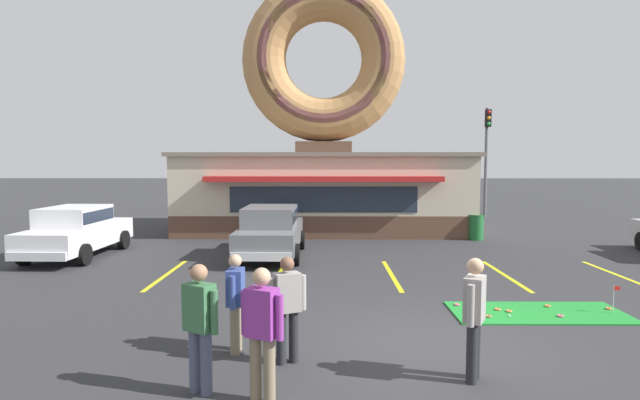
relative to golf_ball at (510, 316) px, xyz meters
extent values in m
plane|color=#2D2D30|center=(-1.92, -1.35, -0.05)|extent=(160.00, 160.00, 0.00)
cube|color=brown|center=(-3.60, 12.65, 0.40)|extent=(12.00, 6.00, 0.90)
cube|color=beige|center=(-3.60, 12.65, 2.00)|extent=(12.00, 6.00, 2.30)
cube|color=slate|center=(-3.60, 12.65, 3.23)|extent=(12.30, 6.30, 0.16)
cube|color=#B21E1E|center=(-3.60, 9.35, 2.30)|extent=(9.00, 0.60, 0.20)
cube|color=#232D3D|center=(-3.60, 9.64, 1.50)|extent=(7.20, 0.03, 1.00)
cube|color=brown|center=(-3.60, 12.65, 3.56)|extent=(2.40, 1.80, 0.50)
torus|color=#B27F4C|center=(-3.60, 12.65, 7.36)|extent=(7.10, 1.90, 7.10)
torus|color=#D8728C|center=(-3.60, 12.22, 7.36)|extent=(6.24, 1.05, 6.24)
cube|color=#1E842D|center=(0.68, 0.32, -0.04)|extent=(3.40, 1.46, 0.03)
torus|color=#D17F47|center=(1.04, 0.68, 0.00)|extent=(0.13, 0.13, 0.04)
torus|color=#D8667F|center=(-0.81, 0.76, 0.00)|extent=(0.13, 0.13, 0.04)
torus|color=#D17F47|center=(2.18, 0.50, 0.00)|extent=(0.13, 0.13, 0.04)
torus|color=#A5724C|center=(-0.41, -0.01, 0.00)|extent=(0.13, 0.13, 0.04)
torus|color=#A5724C|center=(-0.83, -0.21, 0.00)|extent=(0.13, 0.13, 0.04)
torus|color=#D8667F|center=(0.98, 0.02, 0.00)|extent=(0.13, 0.13, 0.04)
torus|color=#D17F47|center=(-0.08, 0.44, 0.00)|extent=(0.13, 0.13, 0.04)
torus|color=#D17F47|center=(0.11, 0.32, 0.00)|extent=(0.13, 0.13, 0.04)
sphere|color=white|center=(0.00, 0.00, 0.00)|extent=(0.04, 0.04, 0.04)
cylinder|color=silver|center=(2.13, 0.26, 0.25)|extent=(0.01, 0.01, 0.55)
cube|color=red|center=(2.19, 0.26, 0.48)|extent=(0.12, 0.01, 0.08)
cube|color=slate|center=(-5.26, 6.22, 0.61)|extent=(1.82, 4.42, 0.68)
cube|color=slate|center=(-5.26, 6.07, 1.25)|extent=(1.59, 2.12, 0.60)
cube|color=#232D3D|center=(-5.26, 6.07, 1.27)|extent=(1.61, 2.04, 0.36)
cube|color=silver|center=(-5.23, 8.45, 0.37)|extent=(1.67, 0.12, 0.24)
cube|color=silver|center=(-5.29, 3.99, 0.37)|extent=(1.67, 0.12, 0.24)
cylinder|color=black|center=(-6.12, 7.59, 0.27)|extent=(0.23, 0.64, 0.64)
cylinder|color=black|center=(-4.36, 7.57, 0.27)|extent=(0.23, 0.64, 0.64)
cylinder|color=black|center=(-6.16, 4.87, 0.27)|extent=(0.23, 0.64, 0.64)
cylinder|color=black|center=(-4.40, 4.84, 0.27)|extent=(0.23, 0.64, 0.64)
cube|color=silver|center=(-11.38, 6.16, 0.61)|extent=(1.84, 4.43, 0.68)
cube|color=silver|center=(-11.39, 6.01, 1.25)|extent=(1.60, 2.13, 0.60)
cube|color=#232D3D|center=(-11.39, 6.01, 1.27)|extent=(1.62, 2.04, 0.36)
cube|color=silver|center=(-11.35, 8.39, 0.37)|extent=(1.67, 0.13, 0.24)
cube|color=silver|center=(-11.42, 3.93, 0.37)|extent=(1.67, 0.13, 0.24)
cylinder|color=black|center=(-12.24, 7.54, 0.27)|extent=(0.23, 0.64, 0.64)
cylinder|color=black|center=(-10.48, 7.51, 0.27)|extent=(0.23, 0.64, 0.64)
cylinder|color=black|center=(-12.29, 4.81, 0.27)|extent=(0.23, 0.64, 0.64)
cylinder|color=black|center=(-10.53, 4.78, 0.27)|extent=(0.23, 0.64, 0.64)
cylinder|color=#232328|center=(-1.47, -2.64, 0.37)|extent=(0.15, 0.15, 0.84)
cylinder|color=#232328|center=(-1.56, -2.81, 0.37)|extent=(0.15, 0.15, 0.84)
cube|color=gray|center=(-1.52, -2.73, 1.10)|extent=(0.39, 0.45, 0.61)
cylinder|color=gray|center=(-1.40, -2.50, 1.07)|extent=(0.10, 0.10, 0.57)
cylinder|color=gray|center=(-1.63, -2.95, 1.07)|extent=(0.10, 0.10, 0.57)
sphere|color=tan|center=(-1.52, -2.73, 1.55)|extent=(0.23, 0.23, 0.23)
cylinder|color=#232328|center=(-4.21, -2.19, 0.34)|extent=(0.15, 0.15, 0.79)
cylinder|color=#232328|center=(-4.03, -2.11, 0.34)|extent=(0.15, 0.15, 0.79)
cube|color=gray|center=(-4.12, -2.15, 1.03)|extent=(0.44, 0.37, 0.58)
cylinder|color=gray|center=(-4.35, -2.25, 1.00)|extent=(0.10, 0.10, 0.53)
cylinder|color=gray|center=(-3.89, -2.05, 1.00)|extent=(0.10, 0.10, 0.53)
sphere|color=brown|center=(-4.12, -2.15, 1.45)|extent=(0.21, 0.21, 0.21)
cylinder|color=#7F7056|center=(-4.97, -1.82, 0.33)|extent=(0.15, 0.15, 0.77)
cylinder|color=#7F7056|center=(-4.96, -1.62, 0.33)|extent=(0.15, 0.15, 0.77)
cube|color=#33478C|center=(-4.96, -1.72, 1.00)|extent=(0.24, 0.38, 0.56)
cylinder|color=#33478C|center=(-4.97, -1.97, 0.97)|extent=(0.10, 0.10, 0.52)
cylinder|color=#33478C|center=(-4.96, -1.47, 0.97)|extent=(0.10, 0.10, 0.52)
sphere|color=tan|center=(-4.96, -1.72, 1.41)|extent=(0.21, 0.21, 0.21)
cylinder|color=#7F7056|center=(-4.25, -3.41, 0.37)|extent=(0.15, 0.15, 0.84)
cylinder|color=#7F7056|center=(-4.43, -3.33, 0.37)|extent=(0.15, 0.15, 0.84)
cube|color=#8C3393|center=(-4.34, -3.37, 1.10)|extent=(0.44, 0.37, 0.62)
cylinder|color=#8C3393|center=(-4.11, -3.47, 1.07)|extent=(0.10, 0.10, 0.57)
cylinder|color=#8C3393|center=(-4.57, -3.27, 1.07)|extent=(0.10, 0.10, 0.57)
sphere|color=tan|center=(-4.34, -3.37, 1.55)|extent=(0.23, 0.23, 0.23)
cylinder|color=#474C66|center=(-5.26, -3.08, 0.37)|extent=(0.15, 0.15, 0.84)
cylinder|color=#474C66|center=(-5.09, -3.18, 0.37)|extent=(0.15, 0.15, 0.84)
cube|color=#386B42|center=(-5.18, -3.13, 1.09)|extent=(0.45, 0.40, 0.61)
cylinder|color=#386B42|center=(-5.40, -3.01, 1.06)|extent=(0.10, 0.10, 0.56)
cylinder|color=#386B42|center=(-4.96, -3.26, 1.06)|extent=(0.10, 0.10, 0.56)
sphere|color=#9E7051|center=(-5.18, -3.13, 1.54)|extent=(0.22, 0.22, 0.22)
cylinder|color=#1E662D|center=(2.27, 9.65, 0.42)|extent=(0.56, 0.56, 0.95)
torus|color=#123D1B|center=(2.27, 9.65, 0.90)|extent=(0.57, 0.57, 0.05)
cylinder|color=#595B60|center=(4.97, 17.03, 2.85)|extent=(0.16, 0.16, 5.80)
cube|color=black|center=(4.97, 16.85, 5.20)|extent=(0.28, 0.24, 0.90)
sphere|color=red|center=(4.97, 16.73, 5.50)|extent=(0.18, 0.18, 0.18)
sphere|color=orange|center=(4.97, 16.73, 5.20)|extent=(0.18, 0.18, 0.18)
sphere|color=green|center=(4.97, 16.73, 4.90)|extent=(0.18, 0.18, 0.18)
cube|color=yellow|center=(-7.77, 3.65, -0.05)|extent=(0.12, 3.60, 0.01)
cube|color=yellow|center=(-4.77, 3.65, -0.05)|extent=(0.12, 3.60, 0.01)
cube|color=yellow|center=(-1.77, 3.65, -0.05)|extent=(0.12, 3.60, 0.01)
cube|color=yellow|center=(1.23, 3.65, -0.05)|extent=(0.12, 3.60, 0.01)
cube|color=yellow|center=(4.23, 3.65, -0.05)|extent=(0.12, 3.60, 0.01)
camera|label=1|loc=(-3.57, -9.41, 2.97)|focal=28.00mm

